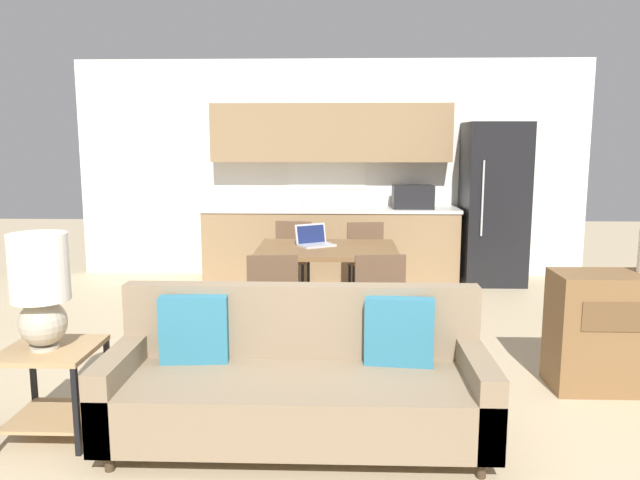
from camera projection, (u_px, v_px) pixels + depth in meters
ground_plane at (317, 448)px, 3.52m from camera, size 20.00×20.00×0.00m
wall_back at (331, 169)px, 7.87m from camera, size 6.40×0.07×2.70m
kitchen_counter at (332, 212)px, 7.65m from camera, size 3.10×0.65×2.15m
refrigerator at (493, 204)px, 7.46m from camera, size 0.72×0.74×1.92m
dining_table at (327, 254)px, 5.85m from camera, size 1.30×1.00×0.72m
couch at (298, 382)px, 3.60m from camera, size 2.14×0.80×0.86m
side_table at (52, 376)px, 3.63m from camera, size 0.51×0.51×0.54m
table_lamp at (40, 286)px, 3.52m from camera, size 0.33×0.33×0.67m
credenza at (636, 332)px, 4.30m from camera, size 1.14×0.43×0.82m
dining_chair_far_left at (291, 254)px, 6.75m from camera, size 0.47×0.47×0.83m
dining_chair_far_right at (367, 256)px, 6.66m from camera, size 0.47×0.47×0.83m
dining_chair_near_left at (273, 295)px, 5.01m from camera, size 0.45×0.45×0.83m
dining_chair_near_right at (377, 294)px, 5.03m from camera, size 0.47×0.47×0.83m
laptop at (314, 240)px, 5.95m from camera, size 0.41×0.38×0.20m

